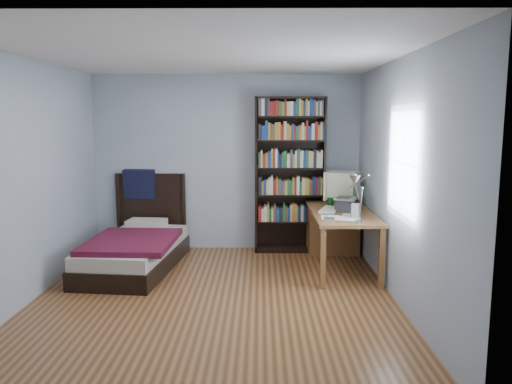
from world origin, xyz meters
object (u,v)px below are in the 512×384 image
(desk, at_px, (335,226))
(keyboard, at_px, (329,210))
(crt_monitor, at_px, (341,186))
(soda_can, at_px, (330,202))
(bed, at_px, (136,247))
(laptop, at_px, (347,202))
(speaker, at_px, (355,211))
(bookshelf, at_px, (290,175))
(desk_lamp, at_px, (356,185))

(desk, bearing_deg, keyboard, -106.51)
(crt_monitor, distance_m, soda_can, 0.34)
(bed, bearing_deg, crt_monitor, 10.29)
(keyboard, bearing_deg, laptop, 24.94)
(speaker, distance_m, bed, 2.78)
(crt_monitor, height_order, bookshelf, bookshelf)
(crt_monitor, height_order, bed, crt_monitor)
(crt_monitor, bearing_deg, bed, -169.71)
(bookshelf, relative_size, bed, 1.05)
(laptop, relative_size, bed, 0.21)
(soda_can, bearing_deg, speaker, -74.79)
(desk, distance_m, keyboard, 0.64)
(laptop, height_order, speaker, laptop)
(desk, xyz_separation_m, bed, (-2.60, -0.50, -0.16))
(desk_lamp, distance_m, bookshelf, 1.99)
(bed, bearing_deg, desk_lamp, -23.45)
(speaker, distance_m, soda_can, 0.72)
(laptop, distance_m, speaker, 0.44)
(bookshelf, bearing_deg, keyboard, -61.39)
(keyboard, height_order, bed, bed)
(desk_lamp, bearing_deg, bookshelf, 106.48)
(keyboard, bearing_deg, crt_monitor, 84.77)
(crt_monitor, relative_size, bookshelf, 0.24)
(desk, xyz_separation_m, bookshelf, (-0.61, 0.29, 0.67))
(laptop, distance_m, keyboard, 0.25)
(laptop, xyz_separation_m, keyboard, (-0.22, -0.02, -0.10))
(desk_lamp, xyz_separation_m, keyboard, (-0.11, 1.08, -0.46))
(soda_can, xyz_separation_m, bed, (-2.50, -0.26, -0.54))
(keyboard, bearing_deg, bed, -161.89)
(crt_monitor, xyz_separation_m, soda_can, (-0.17, -0.23, -0.19))
(keyboard, bearing_deg, bookshelf, 137.38)
(keyboard, xyz_separation_m, speaker, (0.25, -0.41, 0.07))
(desk, bearing_deg, bed, -169.09)
(desk_lamp, height_order, keyboard, desk_lamp)
(laptop, bearing_deg, soda_can, 122.79)
(laptop, bearing_deg, speaker, -87.29)
(desk_lamp, relative_size, bookshelf, 0.27)
(desk, bearing_deg, crt_monitor, -12.65)
(laptop, bearing_deg, keyboard, -173.84)
(laptop, height_order, soda_can, laptop)
(laptop, height_order, keyboard, laptop)
(soda_can, relative_size, bed, 0.06)
(desk_lamp, xyz_separation_m, soda_can, (-0.06, 1.37, -0.41))
(desk_lamp, bearing_deg, crt_monitor, 85.90)
(laptop, bearing_deg, crt_monitor, 89.51)
(desk, distance_m, desk_lamp, 1.80)
(desk, xyz_separation_m, laptop, (0.07, -0.51, 0.42))
(speaker, height_order, bookshelf, bookshelf)
(keyboard, xyz_separation_m, bookshelf, (-0.45, 0.82, 0.35))
(laptop, height_order, bed, bed)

